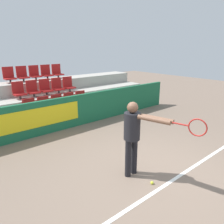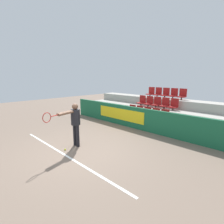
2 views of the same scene
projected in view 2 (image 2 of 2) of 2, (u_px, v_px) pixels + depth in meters
name	position (u px, v px, depth m)	size (l,w,h in m)	color
ground_plane	(78.00, 150.00, 6.30)	(30.00, 30.00, 0.00)	#7A6656
court_baseline	(65.00, 155.00, 5.94)	(6.14, 0.08, 0.01)	white
barrier_wall	(138.00, 118.00, 8.74)	(9.88, 0.14, 1.10)	#19603D
bleacher_tier_front	(145.00, 123.00, 9.17)	(9.48, 0.94, 0.45)	#ADA89E
bleacher_tier_middle	(155.00, 116.00, 9.78)	(9.48, 0.94, 0.91)	#ADA89E
bleacher_tier_back	(163.00, 110.00, 10.39)	(9.48, 0.94, 1.36)	#ADA89E
stadium_chair_0	(132.00, 111.00, 9.85)	(0.41, 0.37, 0.60)	#333333
stadium_chair_1	(139.00, 112.00, 9.50)	(0.41, 0.37, 0.60)	#333333
stadium_chair_2	(147.00, 113.00, 9.16)	(0.41, 0.37, 0.60)	#333333
stadium_chair_3	(155.00, 115.00, 8.81)	(0.41, 0.37, 0.60)	#333333
stadium_chair_4	(164.00, 116.00, 8.46)	(0.41, 0.37, 0.60)	#333333
stadium_chair_5	(142.00, 101.00, 10.41)	(0.41, 0.37, 0.60)	#333333
stadium_chair_6	(149.00, 102.00, 10.07)	(0.41, 0.37, 0.60)	#333333
stadium_chair_7	(157.00, 103.00, 9.72)	(0.41, 0.37, 0.60)	#333333
stadium_chair_8	(165.00, 104.00, 9.37)	(0.41, 0.37, 0.60)	#333333
stadium_chair_9	(174.00, 105.00, 9.02)	(0.41, 0.37, 0.60)	#333333
stadium_chair_10	(151.00, 92.00, 10.98)	(0.41, 0.37, 0.60)	#333333
stadium_chair_11	(158.00, 93.00, 10.63)	(0.41, 0.37, 0.60)	#333333
stadium_chair_12	(165.00, 94.00, 10.28)	(0.41, 0.37, 0.60)	#333333
stadium_chair_13	(174.00, 94.00, 9.93)	(0.41, 0.37, 0.60)	#333333
stadium_chair_14	(182.00, 95.00, 9.58)	(0.41, 0.37, 0.60)	#333333
tennis_player	(74.00, 120.00, 6.46)	(0.55, 1.57, 1.65)	black
tennis_ball	(65.00, 150.00, 6.29)	(0.07, 0.07, 0.07)	#CCDB33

